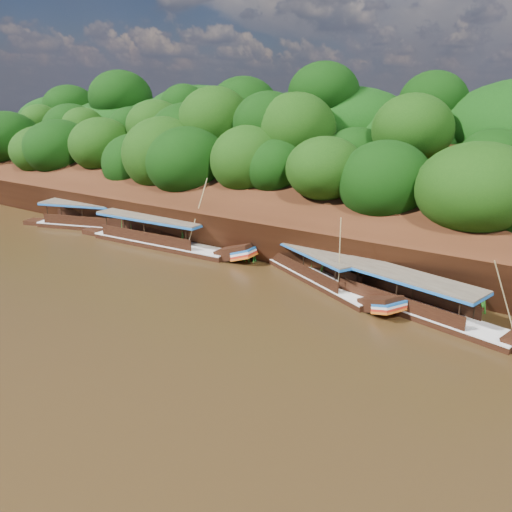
% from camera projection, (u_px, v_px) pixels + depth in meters
% --- Properties ---
extents(ground, '(160.00, 160.00, 0.00)m').
position_uv_depth(ground, '(229.00, 315.00, 30.84)').
color(ground, black).
rests_on(ground, ground).
extents(riverbank, '(120.00, 30.06, 19.40)m').
position_uv_depth(riverbank, '(374.00, 217.00, 48.01)').
color(riverbank, black).
rests_on(riverbank, ground).
extents(boat_0, '(14.69, 5.15, 5.45)m').
position_uv_depth(boat_0, '(426.00, 309.00, 30.32)').
color(boat_0, black).
rests_on(boat_0, ground).
extents(boat_1, '(12.98, 7.61, 5.97)m').
position_uv_depth(boat_1, '(325.00, 278.00, 35.63)').
color(boat_1, black).
rests_on(boat_1, ground).
extents(boat_2, '(17.29, 3.52, 7.05)m').
position_uv_depth(boat_2, '(168.00, 241.00, 44.52)').
color(boat_2, black).
rests_on(boat_2, ground).
extents(boat_3, '(14.76, 6.94, 3.16)m').
position_uv_depth(boat_3, '(103.00, 223.00, 50.95)').
color(boat_3, black).
rests_on(boat_3, ground).
extents(reeds, '(50.75, 1.97, 2.29)m').
position_uv_depth(reeds, '(283.00, 257.00, 39.05)').
color(reeds, '#1F701C').
rests_on(reeds, ground).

